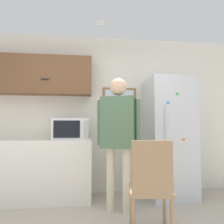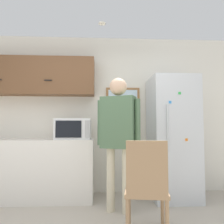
{
  "view_description": "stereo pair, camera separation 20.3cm",
  "coord_description": "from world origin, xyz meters",
  "px_view_note": "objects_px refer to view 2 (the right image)",
  "views": [
    {
      "loc": [
        -0.05,
        -1.88,
        1.13
      ],
      "look_at": [
        0.31,
        1.05,
        1.32
      ],
      "focal_mm": 35.0,
      "sensor_mm": 36.0,
      "label": 1
    },
    {
      "loc": [
        0.15,
        -1.9,
        1.13
      ],
      "look_at": [
        0.31,
        1.05,
        1.32
      ],
      "focal_mm": 35.0,
      "sensor_mm": 36.0,
      "label": 2
    }
  ],
  "objects_px": {
    "person": "(118,129)",
    "chair": "(146,185)",
    "refrigerator": "(172,137)",
    "microwave": "(74,129)"
  },
  "relations": [
    {
      "from": "refrigerator",
      "to": "chair",
      "type": "height_order",
      "value": "refrigerator"
    },
    {
      "from": "person",
      "to": "chair",
      "type": "bearing_deg",
      "value": -49.4
    },
    {
      "from": "person",
      "to": "refrigerator",
      "type": "relative_size",
      "value": 0.94
    },
    {
      "from": "person",
      "to": "refrigerator",
      "type": "distance_m",
      "value": 1.05
    },
    {
      "from": "chair",
      "to": "microwave",
      "type": "bearing_deg",
      "value": -45.31
    },
    {
      "from": "person",
      "to": "chair",
      "type": "relative_size",
      "value": 1.8
    },
    {
      "from": "chair",
      "to": "refrigerator",
      "type": "bearing_deg",
      "value": -109.57
    },
    {
      "from": "person",
      "to": "chair",
      "type": "distance_m",
      "value": 0.94
    },
    {
      "from": "person",
      "to": "refrigerator",
      "type": "height_order",
      "value": "refrigerator"
    },
    {
      "from": "person",
      "to": "microwave",
      "type": "bearing_deg",
      "value": 165.28
    }
  ]
}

